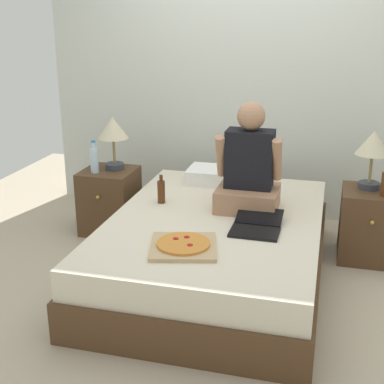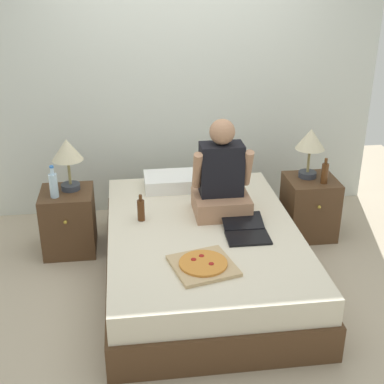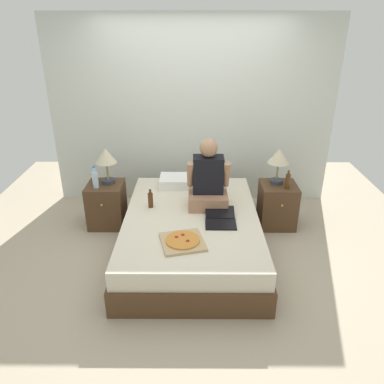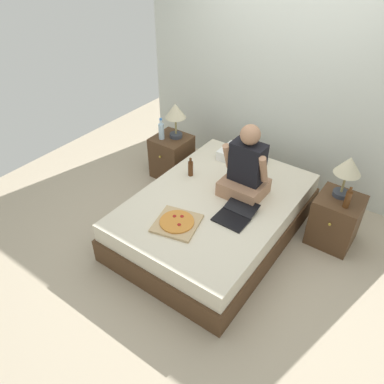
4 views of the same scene
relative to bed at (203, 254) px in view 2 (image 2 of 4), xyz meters
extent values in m
plane|color=tan|center=(0.00, 0.00, -0.23)|extent=(5.80, 5.80, 0.00)
cube|color=silver|center=(0.00, 1.43, 1.02)|extent=(3.80, 0.12, 2.50)
cube|color=#4C331E|center=(0.00, 0.00, -0.10)|extent=(1.49, 2.14, 0.27)
cube|color=beige|center=(0.00, 0.00, 0.14)|extent=(1.45, 2.08, 0.20)
cube|color=#4C331E|center=(-1.08, 0.62, 0.05)|extent=(0.44, 0.44, 0.55)
sphere|color=gold|center=(-1.08, 0.38, 0.16)|extent=(0.03, 0.03, 0.03)
cylinder|color=#333842|center=(-1.04, 0.67, 0.35)|extent=(0.16, 0.16, 0.05)
cylinder|color=olive|center=(-1.04, 0.67, 0.49)|extent=(0.02, 0.02, 0.22)
cone|color=beige|center=(-1.04, 0.67, 0.69)|extent=(0.26, 0.26, 0.18)
cylinder|color=silver|center=(-1.16, 0.53, 0.43)|extent=(0.07, 0.07, 0.20)
cylinder|color=silver|center=(-1.16, 0.53, 0.56)|extent=(0.03, 0.03, 0.06)
cylinder|color=blue|center=(-1.16, 0.53, 0.59)|extent=(0.04, 0.03, 0.02)
cube|color=#4C331E|center=(1.08, 0.62, 0.05)|extent=(0.44, 0.44, 0.55)
sphere|color=gold|center=(1.08, 0.38, 0.16)|extent=(0.03, 0.03, 0.03)
cylinder|color=#333842|center=(1.05, 0.67, 0.35)|extent=(0.16, 0.16, 0.05)
cylinder|color=olive|center=(1.05, 0.67, 0.49)|extent=(0.02, 0.02, 0.22)
cone|color=beige|center=(1.05, 0.67, 0.69)|extent=(0.26, 0.26, 0.18)
cylinder|color=#512D14|center=(1.15, 0.52, 0.41)|extent=(0.06, 0.06, 0.18)
cylinder|color=#512D14|center=(1.15, 0.52, 0.53)|extent=(0.03, 0.03, 0.05)
cube|color=white|center=(-0.15, 0.79, 0.30)|extent=(0.52, 0.34, 0.12)
cube|color=#A37556|center=(0.18, 0.23, 0.32)|extent=(0.44, 0.40, 0.16)
cube|color=black|center=(0.18, 0.26, 0.61)|extent=(0.34, 0.20, 0.42)
sphere|color=#A37556|center=(0.18, 0.26, 0.92)|extent=(0.20, 0.20, 0.20)
cylinder|color=#A37556|center=(-0.02, 0.21, 0.63)|extent=(0.07, 0.18, 0.32)
cylinder|color=#A37556|center=(0.38, 0.21, 0.63)|extent=(0.07, 0.18, 0.32)
cube|color=black|center=(0.31, -0.22, 0.25)|extent=(0.32, 0.22, 0.02)
cube|color=black|center=(0.31, -0.01, 0.28)|extent=(0.32, 0.20, 0.06)
cube|color=tan|center=(-0.08, -0.56, 0.25)|extent=(0.48, 0.48, 0.03)
cylinder|color=#CC7F33|center=(-0.08, -0.56, 0.27)|extent=(0.33, 0.33, 0.02)
cylinder|color=maroon|center=(-0.14, -0.52, 0.28)|extent=(0.04, 0.04, 0.00)
cylinder|color=maroon|center=(-0.03, -0.59, 0.28)|extent=(0.04, 0.04, 0.00)
cylinder|color=maroon|center=(-0.08, -0.48, 0.28)|extent=(0.04, 0.04, 0.00)
cylinder|color=#4C2811|center=(-0.46, 0.19, 0.32)|extent=(0.06, 0.06, 0.17)
cylinder|color=#4C2811|center=(-0.46, 0.19, 0.43)|extent=(0.03, 0.03, 0.05)
camera|label=1|loc=(0.73, -3.43, 1.62)|focal=50.00mm
camera|label=2|loc=(-0.56, -3.59, 2.19)|focal=50.00mm
camera|label=3|loc=(0.02, -3.60, 2.20)|focal=35.00mm
camera|label=4|loc=(1.59, -2.63, 2.61)|focal=35.00mm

